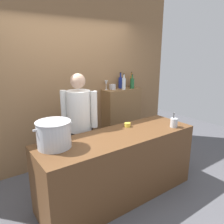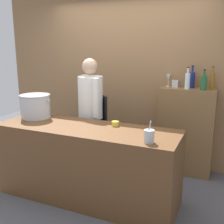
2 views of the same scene
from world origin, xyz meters
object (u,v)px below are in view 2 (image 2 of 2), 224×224
at_px(spice_tin_silver, 175,84).
at_px(wine_bottle_green, 204,82).
at_px(chef, 91,109).
at_px(wine_bottle_cobalt, 192,80).
at_px(utensil_crock, 149,136).
at_px(wine_glass_wide, 168,78).
at_px(wine_bottle_clear, 187,81).
at_px(wine_bottle_amber, 212,81).
at_px(butter_jar, 115,124).
at_px(stockpot_large, 36,106).

bearing_deg(spice_tin_silver, wine_bottle_green, -15.55).
bearing_deg(chef, wine_bottle_green, -117.15).
bearing_deg(chef, wine_bottle_cobalt, -109.17).
bearing_deg(utensil_crock, wine_bottle_cobalt, 83.21).
relative_size(wine_bottle_cobalt, wine_glass_wide, 1.72).
bearing_deg(chef, wine_bottle_clear, -114.35).
bearing_deg(wine_bottle_amber, utensil_crock, -106.88).
relative_size(utensil_crock, butter_jar, 2.54).
xyz_separation_m(chef, spice_tin_silver, (1.03, 0.62, 0.33)).
distance_m(wine_bottle_cobalt, wine_glass_wide, 0.33).
bearing_deg(wine_bottle_amber, wine_glass_wide, 177.45).
bearing_deg(wine_bottle_clear, utensil_crock, -96.01).
distance_m(butter_jar, wine_bottle_amber, 1.50).
bearing_deg(wine_bottle_clear, wine_bottle_cobalt, 76.52).
bearing_deg(chef, stockpot_large, 83.66).
xyz_separation_m(stockpot_large, spice_tin_silver, (1.60, 1.10, 0.25)).
distance_m(chef, wine_bottle_cobalt, 1.47).
xyz_separation_m(wine_bottle_clear, spice_tin_silver, (-0.18, 0.12, -0.06)).
xyz_separation_m(stockpot_large, wine_bottle_cobalt, (1.81, 1.13, 0.31)).
relative_size(chef, stockpot_large, 3.71).
relative_size(butter_jar, wine_bottle_clear, 0.29).
relative_size(chef, wine_bottle_green, 6.06).
height_order(chef, wine_glass_wide, chef).
bearing_deg(utensil_crock, wine_glass_wide, 95.92).
height_order(chef, wine_bottle_cobalt, chef).
distance_m(stockpot_large, spice_tin_silver, 1.95).
bearing_deg(wine_bottle_cobalt, spice_tin_silver, -170.58).
xyz_separation_m(utensil_crock, wine_bottle_green, (0.35, 1.33, 0.39)).
xyz_separation_m(wine_bottle_cobalt, wine_bottle_clear, (-0.04, -0.15, 0.00)).
bearing_deg(utensil_crock, chef, 142.50).
height_order(wine_bottle_cobalt, spice_tin_silver, wine_bottle_cobalt).
bearing_deg(stockpot_large, butter_jar, 2.85).
bearing_deg(wine_bottle_cobalt, chef, -152.44).
distance_m(utensil_crock, spice_tin_silver, 1.48).
xyz_separation_m(wine_bottle_amber, wine_glass_wide, (-0.60, 0.03, 0.01)).
bearing_deg(butter_jar, wine_glass_wide, 71.13).
xyz_separation_m(stockpot_large, wine_bottle_amber, (2.08, 1.12, 0.31)).
bearing_deg(wine_glass_wide, wine_bottle_cobalt, -2.06).
xyz_separation_m(stockpot_large, butter_jar, (1.11, 0.06, -0.12)).
relative_size(wine_bottle_cobalt, wine_bottle_clear, 1.04).
relative_size(wine_bottle_green, spice_tin_silver, 2.70).
height_order(wine_bottle_amber, wine_bottle_green, wine_bottle_amber).
bearing_deg(wine_bottle_cobalt, butter_jar, -123.12).
xyz_separation_m(chef, stockpot_large, (-0.56, -0.48, 0.09)).
xyz_separation_m(utensil_crock, wine_bottle_clear, (0.14, 1.32, 0.40)).
distance_m(butter_jar, wine_bottle_clear, 1.22).
distance_m(wine_bottle_cobalt, wine_bottle_clear, 0.16).
relative_size(stockpot_large, wine_bottle_cobalt, 1.44).
bearing_deg(chef, wine_bottle_amber, -113.95).
distance_m(butter_jar, wine_bottle_cobalt, 1.36).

